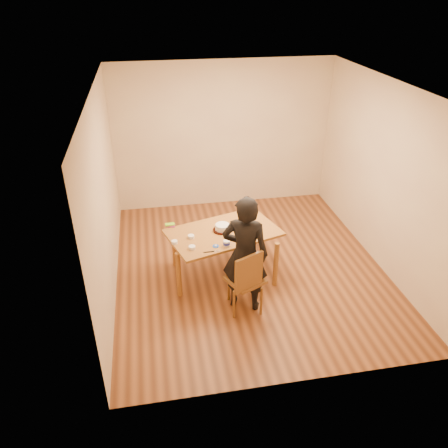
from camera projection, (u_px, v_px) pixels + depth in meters
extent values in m
cube|color=#5A2F16|center=(249.00, 266.00, 6.75)|extent=(4.00, 4.50, 0.00)
cube|color=silver|center=(255.00, 88.00, 5.42)|extent=(4.00, 4.50, 0.00)
cube|color=tan|center=(223.00, 136.00, 8.01)|extent=(4.00, 0.00, 2.70)
cube|color=tan|center=(104.00, 198.00, 5.78)|extent=(0.00, 4.50, 2.70)
cube|color=tan|center=(384.00, 177.00, 6.39)|extent=(0.00, 4.50, 2.70)
cube|color=brown|center=(223.00, 233.00, 6.20)|extent=(1.73, 1.32, 0.04)
cube|color=brown|center=(245.00, 280.00, 5.70)|extent=(0.57, 0.57, 0.04)
cylinder|color=red|center=(222.00, 230.00, 6.22)|extent=(0.27, 0.27, 0.02)
cylinder|color=white|center=(222.00, 227.00, 6.19)|extent=(0.21, 0.21, 0.07)
ellipsoid|color=white|center=(222.00, 224.00, 6.17)|extent=(0.21, 0.21, 0.03)
cylinder|color=white|center=(227.00, 243.00, 5.85)|extent=(0.09, 0.09, 0.08)
cylinder|color=#1A46AE|center=(216.00, 246.00, 5.85)|extent=(0.09, 0.09, 0.01)
ellipsoid|color=white|center=(216.00, 245.00, 5.85)|extent=(0.04, 0.04, 0.02)
cylinder|color=white|center=(192.00, 247.00, 5.79)|extent=(0.09, 0.09, 0.04)
cylinder|color=white|center=(191.00, 237.00, 6.03)|extent=(0.09, 0.09, 0.04)
cylinder|color=white|center=(175.00, 242.00, 5.91)|extent=(0.08, 0.08, 0.04)
cube|color=#E2356B|center=(170.00, 226.00, 6.32)|extent=(0.14, 0.09, 0.02)
cube|color=green|center=(170.00, 224.00, 6.31)|extent=(0.14, 0.08, 0.02)
cube|color=black|center=(209.00, 252.00, 5.73)|extent=(0.15, 0.02, 0.01)
imported|color=black|center=(245.00, 254.00, 5.56)|extent=(0.70, 0.59, 1.64)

